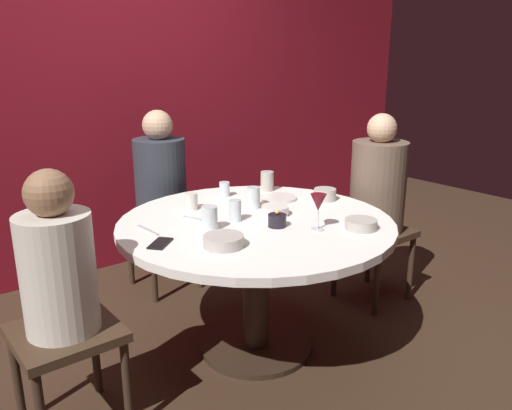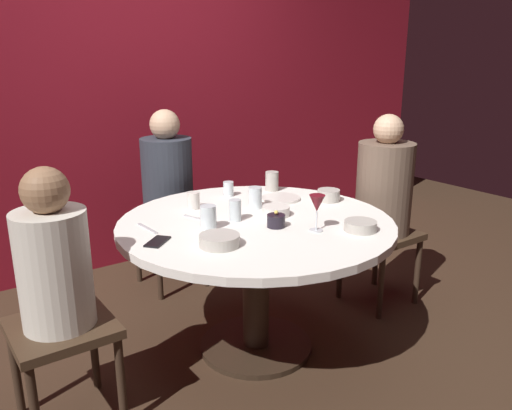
# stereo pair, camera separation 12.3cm
# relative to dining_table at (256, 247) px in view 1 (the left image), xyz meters

# --- Properties ---
(ground_plane) EXTENTS (8.00, 8.00, 0.00)m
(ground_plane) POSITION_rel_dining_table_xyz_m (0.00, 0.00, -0.58)
(ground_plane) COLOR #382619
(back_wall) EXTENTS (6.00, 0.10, 2.60)m
(back_wall) POSITION_rel_dining_table_xyz_m (0.00, 1.60, 0.72)
(back_wall) COLOR maroon
(back_wall) RESTS_ON ground
(dining_table) EXTENTS (1.39, 1.39, 0.73)m
(dining_table) POSITION_rel_dining_table_xyz_m (0.00, 0.00, 0.00)
(dining_table) COLOR white
(dining_table) RESTS_ON ground
(seated_diner_left) EXTENTS (0.40, 0.40, 1.13)m
(seated_diner_left) POSITION_rel_dining_table_xyz_m (-0.98, 0.00, 0.11)
(seated_diner_left) COLOR #3F2D1E
(seated_diner_left) RESTS_ON ground
(seated_diner_back) EXTENTS (0.40, 0.40, 1.19)m
(seated_diner_back) POSITION_rel_dining_table_xyz_m (0.00, 0.99, 0.15)
(seated_diner_back) COLOR #3F2D1E
(seated_diner_back) RESTS_ON ground
(seated_diner_right) EXTENTS (0.40, 0.40, 1.19)m
(seated_diner_right) POSITION_rel_dining_table_xyz_m (0.96, 0.00, 0.15)
(seated_diner_right) COLOR #3F2D1E
(seated_diner_right) RESTS_ON ground
(candle_holder) EXTENTS (0.09, 0.09, 0.08)m
(candle_holder) POSITION_rel_dining_table_xyz_m (0.02, -0.14, 0.17)
(candle_holder) COLOR black
(candle_holder) RESTS_ON dining_table
(wine_glass) EXTENTS (0.08, 0.08, 0.18)m
(wine_glass) POSITION_rel_dining_table_xyz_m (0.14, -0.30, 0.27)
(wine_glass) COLOR silver
(wine_glass) RESTS_ON dining_table
(dinner_plate) EXTENTS (0.22, 0.22, 0.01)m
(dinner_plate) POSITION_rel_dining_table_xyz_m (0.34, 0.22, 0.15)
(dinner_plate) COLOR silver
(dinner_plate) RESTS_ON dining_table
(cell_phone) EXTENTS (0.15, 0.14, 0.01)m
(cell_phone) POSITION_rel_dining_table_xyz_m (-0.54, 0.00, 0.15)
(cell_phone) COLOR black
(cell_phone) RESTS_ON dining_table
(bowl_serving_large) EXTENTS (0.14, 0.14, 0.05)m
(bowl_serving_large) POSITION_rel_dining_table_xyz_m (0.13, 0.01, 0.17)
(bowl_serving_large) COLOR silver
(bowl_serving_large) RESTS_ON dining_table
(bowl_salad_center) EXTENTS (0.15, 0.15, 0.05)m
(bowl_salad_center) POSITION_rel_dining_table_xyz_m (0.31, -0.42, 0.17)
(bowl_salad_center) COLOR #B2ADA3
(bowl_salad_center) RESTS_ON dining_table
(bowl_small_white) EXTENTS (0.13, 0.13, 0.07)m
(bowl_small_white) POSITION_rel_dining_table_xyz_m (0.54, 0.04, 0.18)
(bowl_small_white) COLOR #B2ADA3
(bowl_small_white) RESTS_ON dining_table
(bowl_sauce_side) EXTENTS (0.18, 0.18, 0.05)m
(bowl_sauce_side) POSITION_rel_dining_table_xyz_m (-0.34, -0.20, 0.17)
(bowl_sauce_side) COLOR #B2ADA3
(bowl_sauce_side) RESTS_ON dining_table
(cup_near_candle) EXTENTS (0.08, 0.08, 0.12)m
(cup_near_candle) POSITION_rel_dining_table_xyz_m (0.42, 0.41, 0.20)
(cup_near_candle) COLOR #B2ADA3
(cup_near_candle) RESTS_ON dining_table
(cup_by_left_diner) EXTENTS (0.06, 0.06, 0.09)m
(cup_by_left_diner) POSITION_rel_dining_table_xyz_m (0.14, 0.47, 0.19)
(cup_by_left_diner) COLOR silver
(cup_by_left_diner) RESTS_ON dining_table
(cup_by_right_diner) EXTENTS (0.08, 0.08, 0.12)m
(cup_by_right_diner) POSITION_rel_dining_table_xyz_m (-0.26, 0.03, 0.20)
(cup_by_right_diner) COLOR silver
(cup_by_right_diner) RESTS_ON dining_table
(cup_center_front) EXTENTS (0.07, 0.07, 0.09)m
(cup_center_front) POSITION_rel_dining_table_xyz_m (-0.16, 0.36, 0.19)
(cup_center_front) COLOR silver
(cup_center_front) RESTS_ON dining_table
(cup_far_edge) EXTENTS (0.07, 0.07, 0.12)m
(cup_far_edge) POSITION_rel_dining_table_xyz_m (0.12, 0.17, 0.20)
(cup_far_edge) COLOR silver
(cup_far_edge) RESTS_ON dining_table
(cup_beside_wine) EXTENTS (0.06, 0.06, 0.11)m
(cup_beside_wine) POSITION_rel_dining_table_xyz_m (-0.09, 0.06, 0.20)
(cup_beside_wine) COLOR silver
(cup_beside_wine) RESTS_ON dining_table
(fork_near_plate) EXTENTS (0.03, 0.18, 0.01)m
(fork_near_plate) POSITION_rel_dining_table_xyz_m (-0.50, 0.20, 0.15)
(fork_near_plate) COLOR #B7B7BC
(fork_near_plate) RESTS_ON dining_table
(knife_near_plate) EXTENTS (0.07, 0.18, 0.01)m
(knife_near_plate) POSITION_rel_dining_table_xyz_m (-0.23, 0.19, 0.15)
(knife_near_plate) COLOR #B7B7BC
(knife_near_plate) RESTS_ON dining_table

